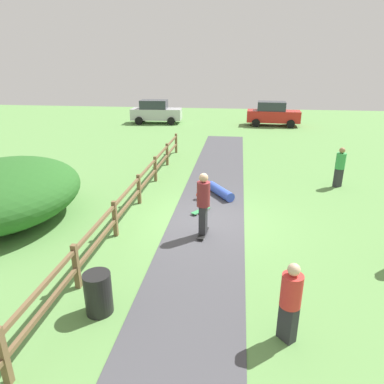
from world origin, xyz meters
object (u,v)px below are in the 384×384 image
at_px(bystander_green, 340,165).
at_px(trash_bin, 98,293).
at_px(skater_riding, 203,201).
at_px(skater_fallen, 219,192).
at_px(bystander_red, 290,299).
at_px(bush_large, 4,192).
at_px(skateboard_loose, 201,211).
at_px(parked_car_silver, 156,112).
at_px(parked_car_red, 273,114).

bearing_deg(bystander_green, trash_bin, -128.11).
height_order(skater_riding, skater_fallen, skater_riding).
height_order(trash_bin, bystander_red, bystander_red).
distance_m(bush_large, bystander_green, 12.51).
distance_m(trash_bin, skater_riding, 4.09).
bearing_deg(skater_riding, skateboard_loose, 98.38).
bearing_deg(bystander_green, parked_car_silver, 126.89).
bearing_deg(parked_car_red, skater_riding, -100.26).
height_order(bystander_red, parked_car_silver, parked_car_silver).
bearing_deg(bystander_red, bush_large, 153.54).
bearing_deg(bush_large, parked_car_silver, 88.99).
bearing_deg(bystander_red, parked_car_red, 86.03).
height_order(skater_riding, skateboard_loose, skater_riding).
bearing_deg(bystander_red, parked_car_silver, 108.61).
distance_m(skater_fallen, bystander_green, 5.20).
xyz_separation_m(bystander_red, parked_car_red, (1.66, 23.93, 0.07)).
bearing_deg(skater_riding, bystander_green, 45.18).
xyz_separation_m(bush_large, bystander_red, (8.40, -4.18, -0.08)).
xyz_separation_m(skater_fallen, skateboard_loose, (-0.51, -1.65, -0.11)).
bearing_deg(trash_bin, parked_car_red, 77.15).
height_order(bystander_red, parked_car_red, parked_car_red).
distance_m(trash_bin, skateboard_loose, 5.52).
height_order(skateboard_loose, parked_car_red, parked_car_red).
distance_m(trash_bin, bystander_red, 3.77).
height_order(trash_bin, parked_car_silver, parked_car_silver).
bearing_deg(parked_car_silver, bystander_red, -71.39).
bearing_deg(parked_car_silver, bystander_green, -53.11).
distance_m(trash_bin, parked_car_red, 24.27).
relative_size(skater_riding, bystander_red, 1.19).
bearing_deg(skater_fallen, bystander_green, 20.45).
height_order(bush_large, bystander_red, bush_large).
distance_m(skater_fallen, bystander_red, 7.45).
bearing_deg(parked_car_silver, skateboard_loose, -72.33).
xyz_separation_m(bystander_green, bystander_red, (-3.13, -9.02, -0.02)).
xyz_separation_m(trash_bin, skater_fallen, (2.03, 6.95, -0.25)).
xyz_separation_m(trash_bin, parked_car_red, (5.40, 23.65, 0.51)).
height_order(parked_car_red, parked_car_silver, same).
xyz_separation_m(bush_large, parked_car_silver, (0.35, 19.74, -0.01)).
bearing_deg(parked_car_red, parked_car_silver, -179.97).
distance_m(skater_fallen, parked_car_red, 17.06).
bearing_deg(bush_large, skateboard_loose, 12.59).
distance_m(skateboard_loose, parked_car_silver, 19.28).
bearing_deg(skateboard_loose, bystander_green, 32.91).
distance_m(trash_bin, parked_car_silver, 24.04).
relative_size(bush_large, skater_fallen, 3.65).
relative_size(bush_large, skater_riding, 2.82).
height_order(bystander_green, parked_car_silver, parked_car_silver).
bearing_deg(skater_fallen, bush_large, -155.62).
bearing_deg(parked_car_silver, bush_large, -91.01).
bearing_deg(skater_fallen, bystander_red, -76.73).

